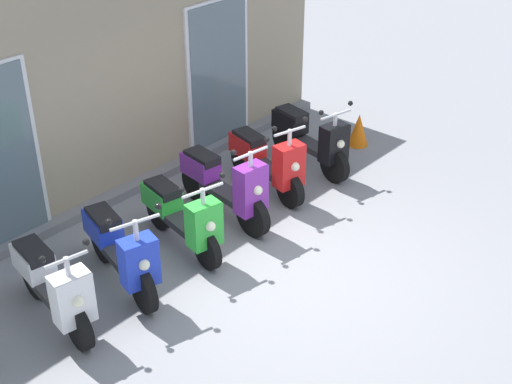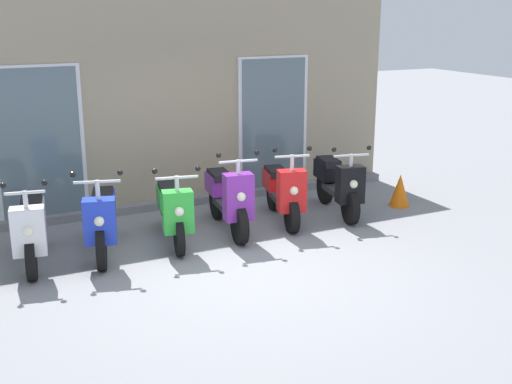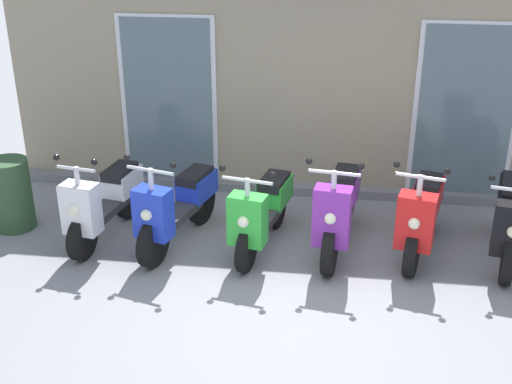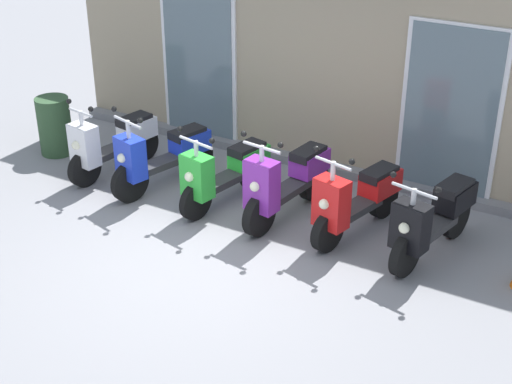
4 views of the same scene
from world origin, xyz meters
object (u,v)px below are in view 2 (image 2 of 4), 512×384
(scooter_blue, at_px, (102,219))
(scooter_green, at_px, (173,209))
(scooter_black, at_px, (338,183))
(traffic_cone, at_px, (400,190))
(scooter_red, at_px, (283,191))
(scooter_purple, at_px, (228,198))
(scooter_white, at_px, (31,228))

(scooter_blue, xyz_separation_m, scooter_green, (0.95, 0.03, -0.01))
(scooter_black, distance_m, traffic_cone, 1.13)
(scooter_red, distance_m, traffic_cone, 2.05)
(scooter_purple, relative_size, scooter_black, 1.04)
(scooter_white, relative_size, scooter_red, 0.99)
(scooter_white, height_order, scooter_blue, scooter_blue)
(scooter_red, bearing_deg, scooter_white, -177.86)
(scooter_blue, height_order, scooter_green, scooter_blue)
(scooter_white, relative_size, scooter_green, 1.00)
(scooter_blue, height_order, scooter_purple, scooter_purple)
(scooter_blue, xyz_separation_m, scooter_black, (3.63, 0.13, 0.01))
(scooter_purple, relative_size, scooter_red, 1.07)
(scooter_purple, bearing_deg, scooter_blue, -176.81)
(scooter_purple, xyz_separation_m, scooter_black, (1.84, 0.03, -0.01))
(scooter_black, relative_size, traffic_cone, 3.09)
(traffic_cone, bearing_deg, scooter_white, 179.86)
(scooter_white, xyz_separation_m, scooter_black, (4.49, 0.11, 0.01))
(scooter_black, bearing_deg, scooter_white, -178.64)
(scooter_blue, distance_m, scooter_green, 0.96)
(scooter_white, relative_size, scooter_blue, 0.96)
(scooter_white, bearing_deg, scooter_red, 2.14)
(scooter_purple, relative_size, traffic_cone, 3.23)
(scooter_black, bearing_deg, scooter_blue, -177.89)
(scooter_blue, xyz_separation_m, scooter_red, (2.69, 0.16, -0.01))
(scooter_white, height_order, scooter_purple, scooter_purple)
(scooter_green, relative_size, scooter_red, 0.99)
(scooter_purple, distance_m, traffic_cone, 2.95)
(scooter_white, distance_m, scooter_black, 4.49)
(scooter_blue, relative_size, scooter_green, 1.04)
(scooter_white, bearing_deg, scooter_green, -0.05)
(scooter_green, distance_m, scooter_purple, 0.84)
(scooter_blue, distance_m, scooter_red, 2.70)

